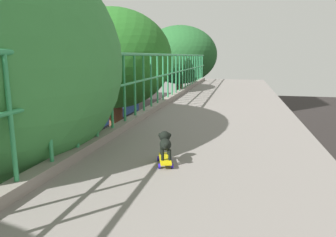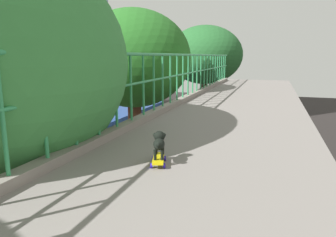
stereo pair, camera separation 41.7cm
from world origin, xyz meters
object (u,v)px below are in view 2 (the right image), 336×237
Objects in this scene: small_dog at (159,142)px; city_bus at (124,130)px; car_white_fifth at (94,222)px; toy_skateboard at (158,159)px.

city_bus is at bearing 118.21° from small_dog.
small_dog reaches higher than car_white_fifth.
car_white_fifth is at bearing -69.93° from city_bus.
car_white_fifth is at bearing 128.86° from small_dog.
car_white_fifth is 11.59× the size of small_dog.
city_bus reaches higher than car_white_fifth.
car_white_fifth is 0.43× the size of city_bus.
toy_skateboard reaches higher than city_bus.
toy_skateboard reaches higher than car_white_fifth.
toy_skateboard is 0.21m from small_dog.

